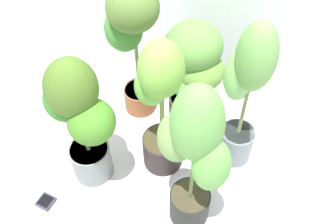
{
  "coord_description": "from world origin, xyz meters",
  "views": [
    {
      "loc": [
        0.56,
        -0.89,
        1.76
      ],
      "look_at": [
        -0.0,
        0.2,
        0.34
      ],
      "focal_mm": 39.11,
      "sensor_mm": 36.0,
      "label": 1
    }
  ],
  "objects_px": {
    "potted_plant_back_center": "(192,69)",
    "potted_plant_front_right": "(194,154)",
    "potted_plant_back_left": "(131,35)",
    "hygrometer_box": "(46,202)",
    "potted_plant_front_left": "(80,116)",
    "potted_plant_center": "(160,105)",
    "potted_plant_back_right": "(245,91)"
  },
  "relations": [
    {
      "from": "potted_plant_back_left",
      "to": "potted_plant_center",
      "type": "relative_size",
      "value": 1.02
    },
    {
      "from": "potted_plant_back_left",
      "to": "potted_plant_back_right",
      "type": "xyz_separation_m",
      "value": [
        0.67,
        -0.08,
        -0.04
      ]
    },
    {
      "from": "potted_plant_back_center",
      "to": "potted_plant_back_left",
      "type": "height_order",
      "value": "potted_plant_back_left"
    },
    {
      "from": "potted_plant_back_left",
      "to": "hygrometer_box",
      "type": "relative_size",
      "value": 10.52
    },
    {
      "from": "potted_plant_back_center",
      "to": "potted_plant_front_right",
      "type": "height_order",
      "value": "potted_plant_front_right"
    },
    {
      "from": "potted_plant_front_right",
      "to": "potted_plant_back_right",
      "type": "bearing_deg",
      "value": 82.27
    },
    {
      "from": "potted_plant_back_left",
      "to": "potted_plant_front_right",
      "type": "distance_m",
      "value": 0.81
    },
    {
      "from": "potted_plant_back_left",
      "to": "potted_plant_center",
      "type": "xyz_separation_m",
      "value": [
        0.33,
        -0.3,
        -0.09
      ]
    },
    {
      "from": "potted_plant_front_right",
      "to": "hygrometer_box",
      "type": "relative_size",
      "value": 11.11
    },
    {
      "from": "potted_plant_back_center",
      "to": "potted_plant_back_right",
      "type": "bearing_deg",
      "value": -21.79
    },
    {
      "from": "potted_plant_center",
      "to": "potted_plant_front_left",
      "type": "bearing_deg",
      "value": -140.42
    },
    {
      "from": "potted_plant_front_left",
      "to": "potted_plant_front_right",
      "type": "bearing_deg",
      "value": 1.21
    },
    {
      "from": "potted_plant_back_left",
      "to": "potted_plant_center",
      "type": "distance_m",
      "value": 0.46
    },
    {
      "from": "potted_plant_front_right",
      "to": "potted_plant_front_left",
      "type": "bearing_deg",
      "value": -178.79
    },
    {
      "from": "potted_plant_center",
      "to": "potted_plant_front_right",
      "type": "xyz_separation_m",
      "value": [
        0.28,
        -0.23,
        0.07
      ]
    },
    {
      "from": "potted_plant_back_left",
      "to": "hygrometer_box",
      "type": "distance_m",
      "value": 0.99
    },
    {
      "from": "potted_plant_back_right",
      "to": "hygrometer_box",
      "type": "xyz_separation_m",
      "value": [
        -0.75,
        -0.74,
        -0.5
      ]
    },
    {
      "from": "potted_plant_front_left",
      "to": "hygrometer_box",
      "type": "xyz_separation_m",
      "value": [
        -0.11,
        -0.28,
        -0.46
      ]
    },
    {
      "from": "potted_plant_front_left",
      "to": "potted_plant_back_right",
      "type": "distance_m",
      "value": 0.79
    },
    {
      "from": "potted_plant_back_center",
      "to": "hygrometer_box",
      "type": "distance_m",
      "value": 1.05
    },
    {
      "from": "potted_plant_center",
      "to": "potted_plant_front_right",
      "type": "distance_m",
      "value": 0.37
    },
    {
      "from": "hygrometer_box",
      "to": "potted_plant_front_left",
      "type": "bearing_deg",
      "value": -113.45
    },
    {
      "from": "potted_plant_center",
      "to": "potted_plant_back_right",
      "type": "bearing_deg",
      "value": 33.3
    },
    {
      "from": "potted_plant_front_left",
      "to": "potted_plant_front_right",
      "type": "xyz_separation_m",
      "value": [
        0.57,
        0.01,
        0.06
      ]
    },
    {
      "from": "potted_plant_back_left",
      "to": "potted_plant_front_right",
      "type": "xyz_separation_m",
      "value": [
        0.61,
        -0.53,
        -0.02
      ]
    },
    {
      "from": "potted_plant_front_left",
      "to": "potted_plant_back_center",
      "type": "xyz_separation_m",
      "value": [
        0.3,
        0.6,
        -0.07
      ]
    },
    {
      "from": "potted_plant_back_center",
      "to": "hygrometer_box",
      "type": "bearing_deg",
      "value": -115.26
    },
    {
      "from": "potted_plant_front_right",
      "to": "potted_plant_back_left",
      "type": "bearing_deg",
      "value": 139.1
    },
    {
      "from": "potted_plant_front_left",
      "to": "potted_plant_back_right",
      "type": "relative_size",
      "value": 0.88
    },
    {
      "from": "potted_plant_back_right",
      "to": "hygrometer_box",
      "type": "height_order",
      "value": "potted_plant_back_right"
    },
    {
      "from": "potted_plant_back_left",
      "to": "hygrometer_box",
      "type": "height_order",
      "value": "potted_plant_back_left"
    },
    {
      "from": "potted_plant_center",
      "to": "hygrometer_box",
      "type": "xyz_separation_m",
      "value": [
        -0.4,
        -0.52,
        -0.45
      ]
    }
  ]
}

